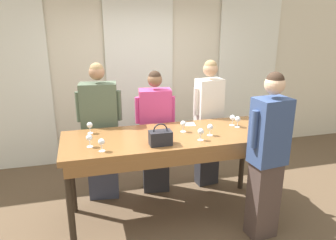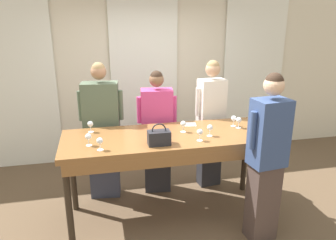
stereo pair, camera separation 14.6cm
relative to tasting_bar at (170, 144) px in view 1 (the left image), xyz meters
name	(u,v)px [view 1 (the left image)]	position (x,y,z in m)	size (l,w,h in m)	color
ground_plane	(170,214)	(0.00, 0.02, -0.94)	(18.00, 18.00, 0.00)	brown
wall_back	(139,75)	(0.00, 1.96, 0.46)	(12.00, 0.06, 2.80)	beige
curtain_panel_left	(13,85)	(-1.93, 1.90, 0.40)	(1.09, 0.03, 2.69)	white
curtain_panel_center	(140,79)	(0.00, 1.90, 0.40)	(1.09, 0.03, 2.69)	white
curtain_panel_right	(247,74)	(1.93, 1.90, 0.40)	(1.09, 0.03, 2.69)	white
tasting_bar	(170,144)	(0.00, 0.00, 0.00)	(2.41, 0.88, 1.04)	brown
wine_bottle	(260,118)	(1.12, 0.01, 0.21)	(0.07, 0.07, 0.31)	black
handbag	(160,137)	(-0.17, -0.24, 0.18)	(0.23, 0.14, 0.23)	#232328
wine_glass_front_left	(201,132)	(0.28, -0.22, 0.19)	(0.07, 0.07, 0.13)	white
wine_glass_front_mid	(101,142)	(-0.78, -0.26, 0.19)	(0.07, 0.07, 0.13)	white
wine_glass_front_right	(90,125)	(-0.87, 0.31, 0.19)	(0.07, 0.07, 0.13)	white
wine_glass_center_left	(238,120)	(0.86, 0.08, 0.19)	(0.07, 0.07, 0.13)	white
wine_glass_center_mid	(183,124)	(0.17, 0.08, 0.19)	(0.07, 0.07, 0.13)	white
wine_glass_center_right	(272,128)	(1.09, -0.31, 0.19)	(0.07, 0.07, 0.13)	white
wine_glass_back_left	(232,118)	(0.83, 0.15, 0.19)	(0.07, 0.07, 0.13)	white
wine_glass_back_mid	(89,138)	(-0.89, -0.11, 0.19)	(0.07, 0.07, 0.13)	white
wine_glass_back_right	(210,127)	(0.43, -0.11, 0.19)	(0.07, 0.07, 0.13)	white
napkin	(189,124)	(0.33, 0.33, 0.10)	(0.18, 0.18, 0.00)	white
guest_olive_jacket	(101,133)	(-0.74, 0.66, -0.03)	(0.56, 0.29, 1.80)	#383D51
guest_pink_top	(155,132)	(-0.03, 0.66, -0.09)	(0.53, 0.30, 1.67)	#28282D
guest_cream_sweater	(208,122)	(0.72, 0.66, -0.01)	(0.47, 0.26, 1.78)	#28282D
host_pouring	(267,156)	(0.88, -0.61, 0.00)	(0.46, 0.30, 1.83)	#473833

